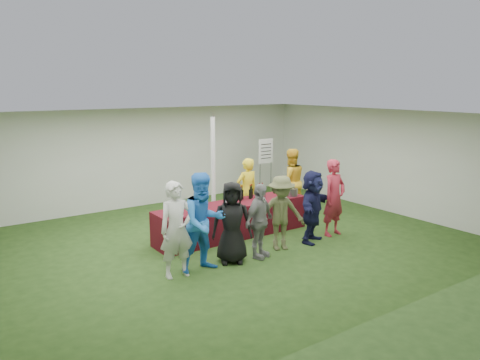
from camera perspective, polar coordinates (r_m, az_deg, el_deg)
ground at (r=10.03m, az=-2.02°, el=-7.71°), size 60.00×60.00×0.00m
tent at (r=10.93m, az=-3.28°, el=1.20°), size 10.00×10.00×10.00m
serving_table at (r=10.39m, az=-0.91°, el=-4.86°), size 3.60×0.80×0.75m
wine_bottles at (r=10.72m, az=1.35°, el=-1.61°), size 0.72×0.16×0.32m
wine_glasses at (r=9.81m, az=-2.26°, el=-2.91°), size 2.77×0.08×0.16m
water_bottle at (r=10.31m, az=-1.33°, el=-2.23°), size 0.07×0.07×0.23m
bar_towel at (r=11.19m, az=5.23°, el=-1.65°), size 0.25×0.18×0.03m
dump_bucket at (r=11.01m, az=6.38°, el=-1.49°), size 0.25×0.25×0.18m
wine_list_sign at (r=13.45m, az=3.16°, el=2.98°), size 0.50×0.03×1.80m
staff_pourer at (r=11.23m, az=0.85°, el=-1.37°), size 0.59×0.39×1.60m
staff_back at (r=12.16m, az=6.15°, el=-0.18°), size 0.99×0.87×1.71m
customer_0 at (r=8.18m, az=-7.72°, el=-6.02°), size 0.65×0.46×1.70m
customer_1 at (r=8.38m, az=-4.43°, el=-5.17°), size 0.89×0.70×1.80m
customer_2 at (r=8.77m, az=-0.99°, el=-5.21°), size 0.90×0.81×1.55m
customer_3 at (r=9.02m, az=2.36°, el=-5.04°), size 0.93×0.63×1.46m
customer_4 at (r=9.49m, az=5.04°, el=-4.04°), size 1.12×0.86×1.53m
customer_5 at (r=10.03m, az=8.83°, el=-3.21°), size 1.49×1.09×1.55m
customer_6 at (r=10.56m, az=11.40°, el=-2.12°), size 0.66×0.47×1.71m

